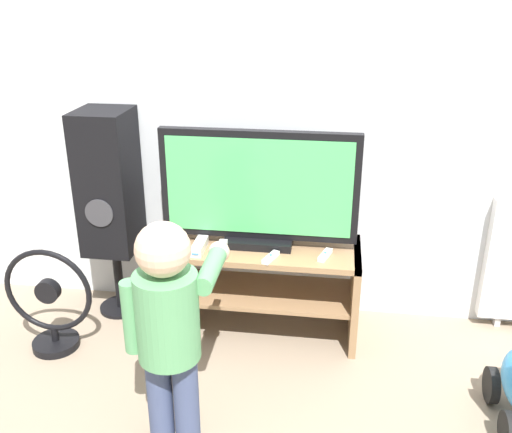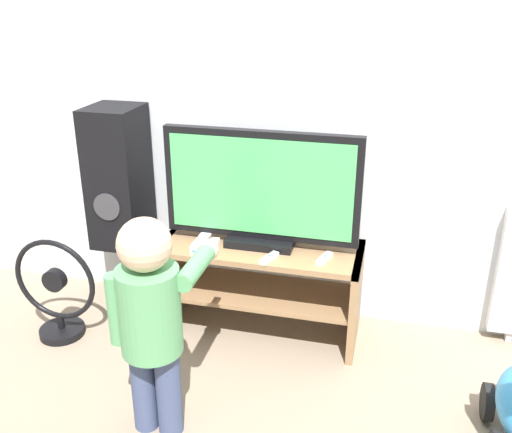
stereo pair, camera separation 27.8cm
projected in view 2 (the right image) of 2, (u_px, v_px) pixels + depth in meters
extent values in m
plane|color=gray|center=(250.00, 350.00, 2.94)|extent=(16.00, 16.00, 0.00)
cube|color=silver|center=(274.00, 80.00, 2.89)|extent=(10.00, 0.06, 2.60)
cube|color=#93704C|center=(260.00, 248.00, 2.94)|extent=(1.05, 0.42, 0.03)
cube|color=#93704C|center=(260.00, 292.00, 3.04)|extent=(1.01, 0.38, 0.02)
cube|color=#93704C|center=(171.00, 277.00, 3.15)|extent=(0.04, 0.42, 0.50)
cube|color=#93704C|center=(356.00, 300.00, 2.92)|extent=(0.04, 0.42, 0.50)
cube|color=black|center=(261.00, 240.00, 2.95)|extent=(0.35, 0.20, 0.04)
cube|color=black|center=(261.00, 186.00, 2.83)|extent=(1.00, 0.05, 0.56)
cube|color=#4CBF66|center=(260.00, 187.00, 2.81)|extent=(0.93, 0.01, 0.49)
cube|color=white|center=(201.00, 244.00, 2.91)|extent=(0.05, 0.18, 0.05)
cube|color=#3F8CE5|center=(195.00, 251.00, 2.82)|extent=(0.03, 0.00, 0.01)
cube|color=white|center=(324.00, 258.00, 2.78)|extent=(0.07, 0.13, 0.02)
cylinder|color=#337FD8|center=(325.00, 256.00, 2.77)|extent=(0.01, 0.01, 0.00)
cube|color=white|center=(269.00, 258.00, 2.78)|extent=(0.08, 0.13, 0.02)
cylinder|color=#337FD8|center=(269.00, 256.00, 2.78)|extent=(0.01, 0.01, 0.00)
cylinder|color=#3F4C72|center=(144.00, 387.00, 2.37)|extent=(0.10, 0.10, 0.40)
cylinder|color=#3F4C72|center=(169.00, 391.00, 2.35)|extent=(0.10, 0.10, 0.40)
cylinder|color=#599E66|center=(150.00, 311.00, 2.22)|extent=(0.25, 0.25, 0.36)
sphere|color=beige|center=(144.00, 245.00, 2.11)|extent=(0.21, 0.21, 0.21)
cylinder|color=#599E66|center=(117.00, 309.00, 2.25)|extent=(0.08, 0.08, 0.30)
cylinder|color=#599E66|center=(196.00, 266.00, 2.27)|extent=(0.08, 0.30, 0.08)
sphere|color=beige|center=(208.00, 250.00, 2.40)|extent=(0.09, 0.09, 0.09)
cube|color=white|center=(212.00, 246.00, 2.44)|extent=(0.03, 0.13, 0.02)
cylinder|color=black|center=(131.00, 299.00, 3.39)|extent=(0.24, 0.24, 0.02)
cylinder|color=black|center=(128.00, 272.00, 3.32)|extent=(0.05, 0.05, 0.39)
cube|color=black|center=(119.00, 177.00, 3.10)|extent=(0.27, 0.31, 0.77)
cylinder|color=#38383D|center=(107.00, 207.00, 3.00)|extent=(0.15, 0.01, 0.15)
cylinder|color=black|center=(62.00, 331.00, 3.07)|extent=(0.24, 0.24, 0.04)
cylinder|color=black|center=(61.00, 322.00, 3.05)|extent=(0.04, 0.04, 0.08)
torus|color=black|center=(55.00, 280.00, 2.95)|extent=(0.46, 0.03, 0.46)
cylinder|color=black|center=(55.00, 280.00, 2.95)|extent=(0.12, 0.05, 0.12)
cylinder|color=black|center=(487.00, 402.00, 2.46)|extent=(0.04, 0.16, 0.16)
cube|color=silver|center=(508.00, 335.00, 3.02)|extent=(0.03, 0.05, 0.06)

